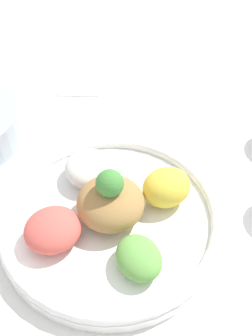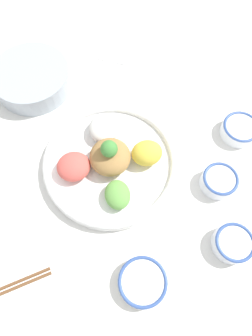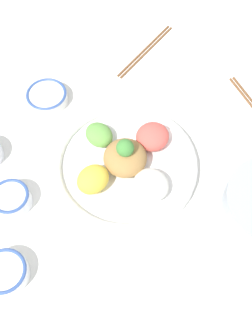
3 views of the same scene
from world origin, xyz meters
name	(u,v)px [view 1 (image 1 of 3)]	position (x,y,z in m)	size (l,w,h in m)	color
ground_plane	(120,221)	(0.00, 0.00, 0.00)	(2.40, 2.40, 0.00)	white
salad_platter	(111,214)	(0.01, 0.00, 0.03)	(0.34, 0.34, 0.11)	white
serving_spoon_extra	(57,94)	(0.01, -0.36, 0.00)	(0.14, 0.08, 0.01)	white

